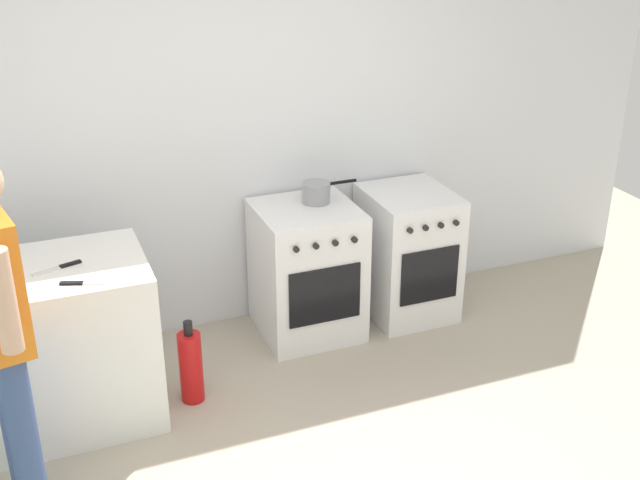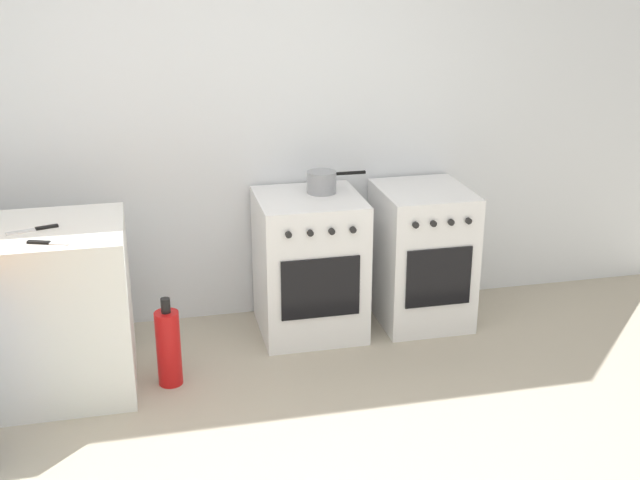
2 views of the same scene
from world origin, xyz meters
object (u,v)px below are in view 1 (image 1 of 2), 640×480
object	(u,v)px
knife_paring	(78,283)
fire_extinguisher	(191,366)
oven_right	(407,253)
knife_utility	(59,267)
pot	(317,192)
oven_left	(307,271)

from	to	relation	value
knife_paring	fire_extinguisher	size ratio (longest dim) A/B	0.41
oven_right	knife_utility	distance (m)	2.27
pot	fire_extinguisher	bearing A→B (deg)	-150.36
knife_utility	fire_extinguisher	bearing A→B (deg)	-6.75
oven_left	knife_paring	size ratio (longest dim) A/B	4.13
knife_paring	fire_extinguisher	bearing A→B (deg)	14.63
pot	knife_paring	world-z (taller)	pot
oven_left	pot	xyz separation A→B (m)	(0.09, 0.07, 0.49)
fire_extinguisher	knife_utility	bearing A→B (deg)	173.25
oven_left	pot	distance (m)	0.50
knife_paring	fire_extinguisher	distance (m)	0.88
pot	knife_utility	size ratio (longest dim) A/B	1.43
oven_right	pot	bearing A→B (deg)	173.47
pot	knife_utility	xyz separation A→B (m)	(-1.57, -0.48, -0.01)
oven_right	knife_utility	world-z (taller)	knife_utility
pot	knife_paring	distance (m)	1.65
pot	fire_extinguisher	xyz separation A→B (m)	(-0.96, -0.55, -0.70)
pot	oven_right	bearing A→B (deg)	-6.53
fire_extinguisher	knife_paring	bearing A→B (deg)	-165.37
knife_utility	pot	bearing A→B (deg)	16.89
knife_utility	fire_extinguisher	distance (m)	0.92
oven_right	knife_paring	bearing A→B (deg)	-163.71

